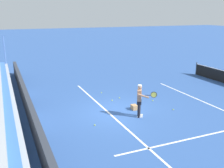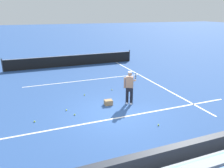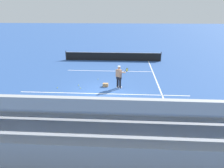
% 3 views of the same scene
% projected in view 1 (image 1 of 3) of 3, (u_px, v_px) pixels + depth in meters
% --- Properties ---
extents(ground_plane, '(160.00, 160.00, 0.00)m').
position_uv_depth(ground_plane, '(118.00, 112.00, 14.30)').
color(ground_plane, '#2D5193').
extents(court_baseline_white, '(12.00, 0.10, 0.01)m').
position_uv_depth(court_baseline_white, '(109.00, 113.00, 14.11)').
color(court_baseline_white, white).
rests_on(court_baseline_white, ground).
extents(court_service_line_white, '(8.22, 0.10, 0.01)m').
position_uv_depth(court_service_line_white, '(198.00, 99.00, 16.39)').
color(court_service_line_white, white).
rests_on(court_service_line_white, ground).
extents(back_wall_sponsor_board, '(23.94, 0.25, 1.10)m').
position_uv_depth(back_wall_sponsor_board, '(31.00, 115.00, 12.44)').
color(back_wall_sponsor_board, '#2D333D').
rests_on(back_wall_sponsor_board, ground).
extents(tennis_player, '(0.93, 0.85, 1.71)m').
position_uv_depth(tennis_player, '(140.00, 100.00, 13.40)').
color(tennis_player, black).
rests_on(tennis_player, ground).
extents(ball_box_cardboard, '(0.42, 0.32, 0.26)m').
position_uv_depth(ball_box_cardboard, '(134.00, 107.00, 14.64)').
color(ball_box_cardboard, '#A87F51').
rests_on(ball_box_cardboard, ground).
extents(tennis_ball_toward_net, '(0.07, 0.07, 0.07)m').
position_uv_depth(tennis_ball_toward_net, '(95.00, 125.00, 12.55)').
color(tennis_ball_toward_net, '#CCE533').
rests_on(tennis_ball_toward_net, ground).
extents(tennis_ball_far_right, '(0.07, 0.07, 0.07)m').
position_uv_depth(tennis_ball_far_right, '(153.00, 101.00, 16.03)').
color(tennis_ball_far_right, '#CCE533').
rests_on(tennis_ball_far_right, ground).
extents(tennis_ball_midcourt, '(0.07, 0.07, 0.07)m').
position_uv_depth(tennis_ball_midcourt, '(173.00, 109.00, 14.57)').
color(tennis_ball_midcourt, '#CCE533').
rests_on(tennis_ball_midcourt, ground).
extents(tennis_ball_by_box, '(0.07, 0.07, 0.07)m').
position_uv_depth(tennis_ball_by_box, '(101.00, 93.00, 17.63)').
color(tennis_ball_by_box, '#CCE533').
rests_on(tennis_ball_by_box, ground).
extents(tennis_ball_stray_back, '(0.07, 0.07, 0.07)m').
position_uv_depth(tennis_ball_stray_back, '(119.00, 98.00, 16.57)').
color(tennis_ball_stray_back, '#CCE533').
rests_on(tennis_ball_stray_back, ground).
extents(tennis_ball_near_player, '(0.07, 0.07, 0.07)m').
position_uv_depth(tennis_ball_near_player, '(112.00, 100.00, 16.09)').
color(tennis_ball_near_player, '#CCE533').
rests_on(tennis_ball_near_player, ground).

